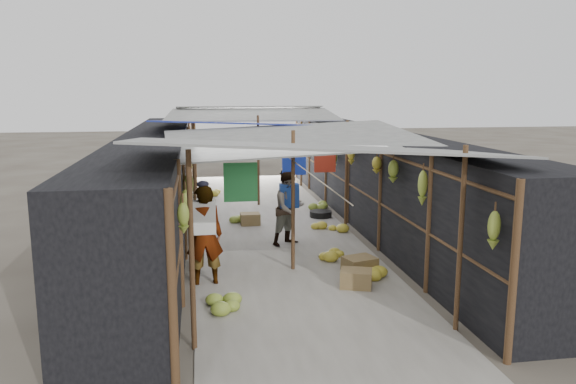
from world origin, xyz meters
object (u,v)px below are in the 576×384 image
vendor_elderly (204,235)px  shopper_blue (289,209)px  crate_near (360,266)px  black_basin (321,214)px  vendor_seated (285,185)px

vendor_elderly → shopper_blue: (1.83, 2.27, -0.08)m
crate_near → vendor_elderly: bearing=164.7°
black_basin → shopper_blue: bearing=-116.8°
black_basin → crate_near: bearing=-93.5°
vendor_elderly → vendor_seated: bearing=-113.6°
vendor_seated → crate_near: bearing=-16.2°
vendor_elderly → black_basin: bearing=-127.6°
black_basin → vendor_seated: 2.63m
black_basin → vendor_elderly: size_ratio=0.33×
vendor_elderly → crate_near: bearing=177.3°
crate_near → shopper_blue: size_ratio=0.34×
vendor_seated → shopper_blue: bearing=-26.1°
crate_near → shopper_blue: (-0.95, 2.18, 0.63)m
black_basin → vendor_seated: vendor_seated is taller
black_basin → shopper_blue: size_ratio=0.36×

